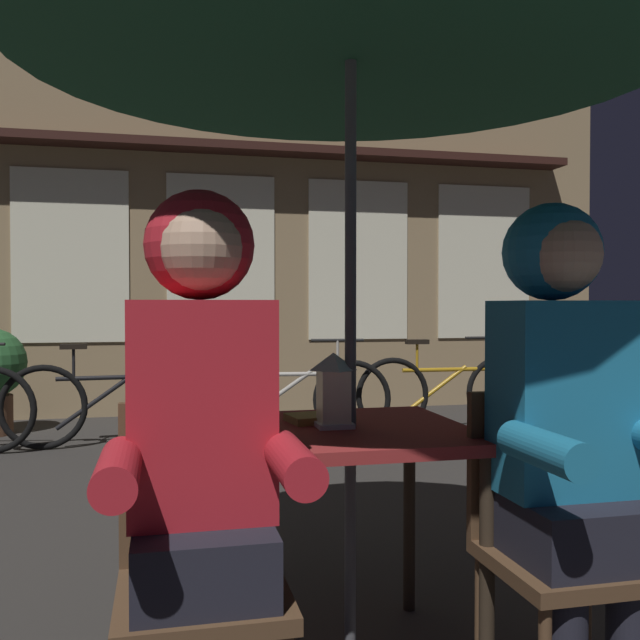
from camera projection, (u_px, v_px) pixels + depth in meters
cafe_table at (350, 459)px, 2.15m from camera, size 0.72×0.72×0.74m
lantern at (333, 388)px, 2.14m from camera, size 0.11×0.11×0.23m
chair_left at (201, 562)px, 1.69m from camera, size 0.40×0.40×0.87m
chair_right at (554, 533)px, 1.91m from camera, size 0.40×0.40×0.87m
person_left_hooded at (202, 420)px, 1.63m from camera, size 0.45×0.56×1.40m
person_right_hooded at (566, 407)px, 1.84m from camera, size 0.45×0.56×1.40m
shopfront_building at (148, 116)px, 7.20m from camera, size 10.00×0.93×6.20m
bicycle_second at (112, 402)px, 5.46m from camera, size 1.68×0.16×0.84m
bicycle_third at (291, 398)px, 5.73m from camera, size 1.67×0.27×0.84m
bicycle_fourth at (447, 392)px, 6.13m from camera, size 1.68×0.09×0.84m
bicycle_fifth at (591, 388)px, 6.43m from camera, size 1.65×0.42×0.84m
book at (319, 418)px, 2.24m from camera, size 0.22×0.17×0.02m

